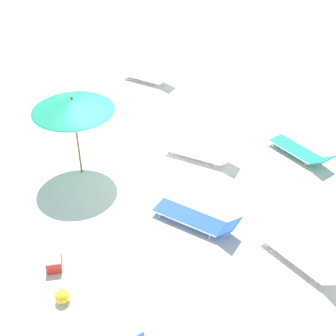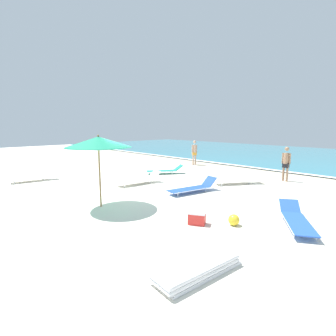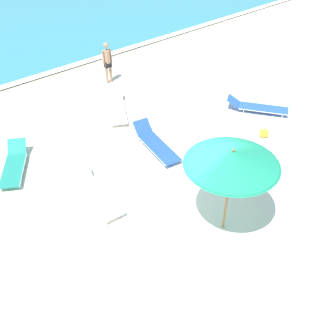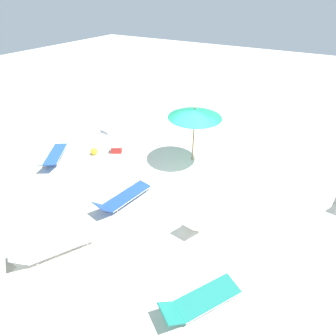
{
  "view_description": "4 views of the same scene",
  "coord_description": "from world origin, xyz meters",
  "views": [
    {
      "loc": [
        9.87,
        4.95,
        8.36
      ],
      "look_at": [
        0.78,
        1.44,
        1.09
      ],
      "focal_mm": 50.0,
      "sensor_mm": 36.0,
      "label": 1
    },
    {
      "loc": [
        8.69,
        -5.71,
        2.84
      ],
      "look_at": [
        0.63,
        1.76,
        1.04
      ],
      "focal_mm": 28.0,
      "sensor_mm": 36.0,
      "label": 2
    },
    {
      "loc": [
        -4.98,
        -5.47,
        7.39
      ],
      "look_at": [
        0.51,
        0.79,
        0.68
      ],
      "focal_mm": 40.0,
      "sensor_mm": 36.0,
      "label": 3
    },
    {
      "loc": [
        -3.66,
        7.86,
        6.48
      ],
      "look_at": [
        0.48,
        0.88,
        0.91
      ],
      "focal_mm": 28.0,
      "sensor_mm": 36.0,
      "label": 4
    }
  ],
  "objects": [
    {
      "name": "ground_plane",
      "position": [
        0.0,
        0.01,
        -0.08
      ],
      "size": [
        60.0,
        60.0,
        0.16
      ],
      "color": "silver"
    },
    {
      "name": "beach_umbrella",
      "position": [
        0.53,
        -1.38,
        2.27
      ],
      "size": [
        2.25,
        2.25,
        2.52
      ],
      "color": "olive",
      "rests_on": "ground_plane"
    },
    {
      "name": "sun_lounger_under_umbrella",
      "position": [
        -2.59,
        4.5,
        0.21
      ],
      "size": [
        1.62,
        2.1,
        0.51
      ],
      "rotation": [
        0.0,
        0.0,
        -0.56
      ],
      "color": "#1E8475",
      "rests_on": "ground_plane"
    },
    {
      "name": "sun_lounger_beside_umbrella",
      "position": [
        1.43,
        2.47,
        0.21
      ],
      "size": [
        0.99,
        2.35,
        0.58
      ],
      "rotation": [
        0.0,
        0.0,
        -0.18
      ],
      "color": "blue",
      "rests_on": "ground_plane"
    },
    {
      "name": "sun_lounger_near_water_left",
      "position": [
        -1.39,
        1.75,
        0.21
      ],
      "size": [
        0.79,
        2.3,
        0.57
      ],
      "rotation": [
        0.0,
        0.0,
        -0.09
      ],
      "color": "white",
      "rests_on": "ground_plane"
    },
    {
      "name": "sun_lounger_near_water_right",
      "position": [
        -5.66,
        -1.81,
        0.22
      ],
      "size": [
        0.9,
        2.16,
        0.58
      ],
      "rotation": [
        0.0,
        0.0,
        -0.14
      ],
      "color": "white",
      "rests_on": "ground_plane"
    },
    {
      "name": "sun_lounger_mid_beach_solo",
      "position": [
        1.83,
        5.27,
        0.21
      ],
      "size": [
        1.64,
        2.21,
        0.58
      ],
      "rotation": [
        0.0,
        0.0,
        -0.53
      ],
      "color": "white",
      "rests_on": "ground_plane"
    },
    {
      "name": "beach_ball",
      "position": [
        4.73,
        0.53,
        0.16
      ],
      "size": [
        0.32,
        0.32,
        0.32
      ],
      "color": "yellow",
      "rests_on": "ground_plane"
    },
    {
      "name": "cooler_box",
      "position": [
        3.95,
        -0.16,
        0.19
      ],
      "size": [
        0.61,
        0.56,
        0.37
      ],
      "rotation": [
        0.0,
        0.0,
        3.68
      ],
      "color": "red",
      "rests_on": "ground_plane"
    }
  ]
}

